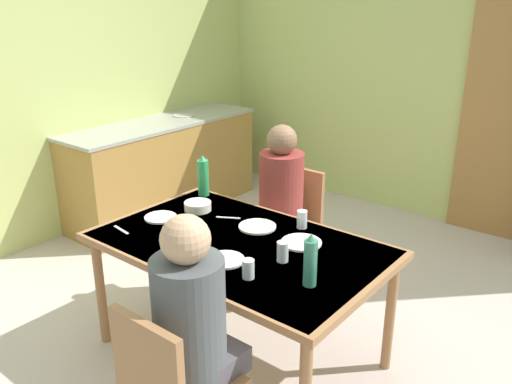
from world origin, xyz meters
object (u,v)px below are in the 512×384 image
Objects in this scene: person_far_diner at (280,189)px; person_near_diner at (192,313)px; chair_far_diner at (291,222)px; water_bottle_green_near at (310,261)px; serving_bowl_center at (198,206)px; water_bottle_green_far at (203,177)px; dining_table at (239,252)px; kitchen_counter at (164,167)px.

person_near_diner is at bearing 112.66° from person_far_diner.
person_far_diner is (-0.00, -0.14, 0.28)m from chair_far_diner.
person_near_diner reaches higher than water_bottle_green_near.
chair_far_diner reaches higher than serving_bowl_center.
chair_far_diner is at bearing 45.95° from water_bottle_green_far.
serving_bowl_center is (-0.50, 0.19, 0.09)m from dining_table.
serving_bowl_center is at bearing 63.45° from person_far_diner.
dining_table is 9.40× the size of serving_bowl_center.
water_bottle_green_near is at bearing 70.30° from person_near_diner.
kitchen_counter is at bearing 151.57° from water_bottle_green_near.
water_bottle_green_far reaches higher than chair_far_diner.
person_near_diner is (0.35, -0.71, 0.11)m from dining_table.
water_bottle_green_far is 1.65× the size of serving_bowl_center.
water_bottle_green_near is (2.57, -1.39, 0.40)m from kitchen_counter.
chair_far_diner is 1.32m from water_bottle_green_near.
person_far_diner is at bearing 90.00° from chair_far_diner.
water_bottle_green_near is at bearing -14.40° from dining_table.
kitchen_counter is 2.95m from water_bottle_green_near.
person_far_diner reaches higher than kitchen_counter.
serving_bowl_center is (-1.05, 0.33, -0.10)m from water_bottle_green_near.
person_near_diner is at bearing -46.53° from serving_bowl_center.
water_bottle_green_near is at bearing -28.43° from kitchen_counter.
person_far_diner reaches higher than water_bottle_green_near.
person_near_diner is 2.92× the size of water_bottle_green_near.
kitchen_counter is at bearing 148.23° from dining_table.
water_bottle_green_far is 0.29m from serving_bowl_center.
person_far_diner is (-0.24, 0.71, 0.11)m from dining_table.
serving_bowl_center is (-0.26, -0.66, 0.26)m from chair_far_diner.
water_bottle_green_far is (-1.01, 1.12, 0.08)m from person_near_diner.
person_far_diner reaches higher than chair_far_diner.
person_far_diner is at bearing 133.04° from water_bottle_green_near.
serving_bowl_center is (-0.85, 0.90, -0.02)m from person_near_diner.
chair_far_diner is 3.30× the size of water_bottle_green_near.
kitchen_counter is at bearing 145.05° from serving_bowl_center.
water_bottle_green_near is at bearing 128.83° from chair_far_diner.
person_near_diner reaches higher than kitchen_counter.
person_near_diner is 1.00× the size of person_far_diner.
kitchen_counter reaches higher than dining_table.
water_bottle_green_near reaches higher than dining_table.
water_bottle_green_far is at bearing 35.36° from person_far_diner.
chair_far_diner is at bearing 128.83° from water_bottle_green_near.
person_far_diner reaches higher than dining_table.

